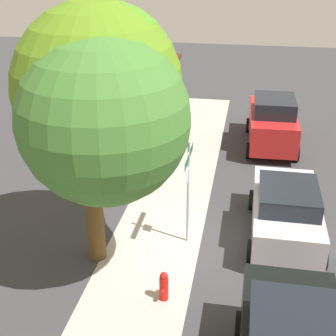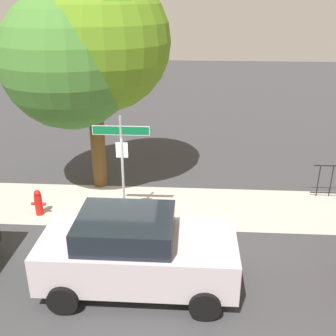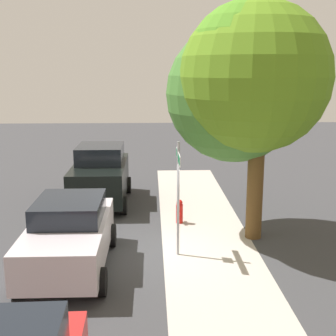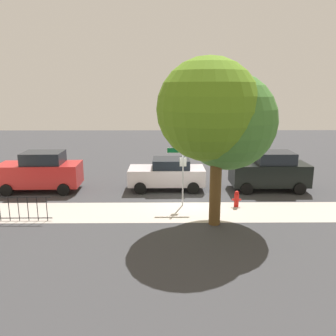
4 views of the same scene
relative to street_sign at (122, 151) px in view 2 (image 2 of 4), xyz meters
name	(u,v)px [view 2 (image 2 of 4)]	position (x,y,z in m)	size (l,w,h in m)	color
ground_plane	(114,228)	(-0.25, -0.40, -2.12)	(60.00, 60.00, 0.00)	#38383A
sidewalk_strip	(187,207)	(1.75, 0.90, -2.12)	(24.00, 2.60, 0.00)	#B3A79C
street_sign	(122,151)	(0.00, 0.00, 0.00)	(1.50, 0.07, 3.08)	#9EA0A5
shade_tree	(89,46)	(-1.15, 1.90, 2.44)	(4.86, 4.39, 6.71)	brown
car_silver	(136,252)	(0.71, -2.74, -1.24)	(4.17, 2.07, 1.73)	beige
fire_hydrant	(38,203)	(-2.54, 0.20, -1.73)	(0.42, 0.22, 0.78)	red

